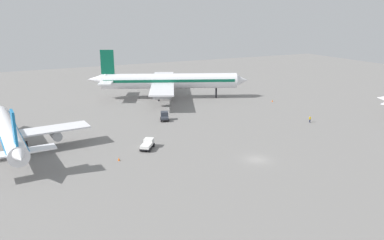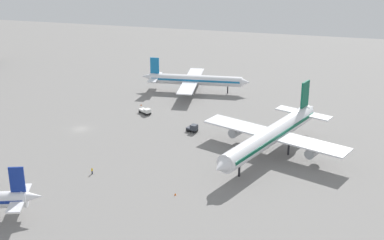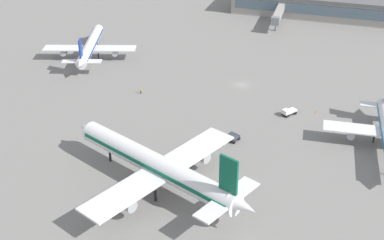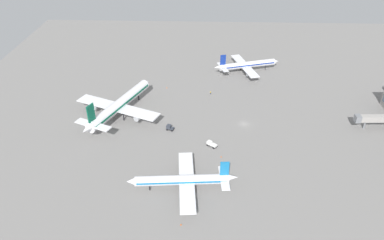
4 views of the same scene
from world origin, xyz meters
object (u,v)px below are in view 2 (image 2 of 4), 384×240
Objects in this scene: safety_cone_near_gate at (204,78)px; safety_cone_mid_apron at (141,105)px; pushback_tractor at (145,111)px; safety_cone_far_side at (175,194)px; baggage_tug at (193,128)px; airplane_taxiing at (194,80)px; ground_crew_worker at (92,171)px; airplane_at_gate at (271,135)px.

safety_cone_near_gate and safety_cone_mid_apron have the same top height.
pushback_tractor is 43.31m from safety_cone_near_gate.
safety_cone_near_gate is 37.55m from safety_cone_mid_apron.
baggage_tug is at bearing -172.73° from safety_cone_far_side.
airplane_taxiing reaches higher than safety_cone_near_gate.
safety_cone_far_side is (75.89, 13.13, -4.05)m from airplane_taxiing.
safety_cone_mid_apron is (34.90, -13.88, 0.00)m from safety_cone_near_gate.
airplane_taxiing reaches higher than safety_cone_far_side.
safety_cone_mid_apron and safety_cone_far_side have the same top height.
airplane_taxiing is 65.54× the size of safety_cone_near_gate.
baggage_tug is 2.18× the size of ground_crew_worker.
safety_cone_mid_apron is at bearing -21.69° from safety_cone_near_gate.
safety_cone_near_gate is at bearing 112.47° from pushback_tractor.
safety_cone_far_side is at bearing -29.17° from pushback_tractor.
airplane_taxiing is at bearing -123.00° from airplane_at_gate.
safety_cone_mid_apron is at bearing 92.28° from ground_crew_worker.
airplane_at_gate is 57.95m from airplane_taxiing.
airplane_taxiing is 8.41× the size of pushback_tractor.
baggage_tug is 0.78× the size of pushback_tractor.
pushback_tractor reaches higher than ground_crew_worker.
safety_cone_mid_apron is (18.56, -14.01, -4.05)m from airplane_taxiing.
safety_cone_far_side is at bearing 25.34° from safety_cone_mid_apron.
ground_crew_worker is (32.99, -18.23, -0.31)m from baggage_tug.
airplane_taxiing is 23.55× the size of ground_crew_worker.
safety_cone_mid_apron is (-51.46, -3.96, -0.55)m from ground_crew_worker.
pushback_tractor reaches higher than safety_cone_near_gate.
baggage_tug is 54.02m from safety_cone_near_gate.
pushback_tractor is 7.80× the size of safety_cone_near_gate.
airplane_taxiing is at bearing -170.18° from safety_cone_far_side.
safety_cone_mid_apron is at bearing 159.17° from baggage_tug.
safety_cone_near_gate is (-86.36, 9.92, -0.55)m from ground_crew_worker.
safety_cone_far_side is (92.23, 13.27, 0.00)m from safety_cone_near_gate.
safety_cone_far_side is at bearing -11.56° from airplane_at_gate.
baggage_tug is at bearing 50.22° from safety_cone_mid_apron.
airplane_at_gate is 34.25m from safety_cone_far_side.
airplane_taxiing reaches higher than baggage_tug.
safety_cone_near_gate is (-53.37, -8.31, -0.86)m from baggage_tug.
airplane_at_gate reaches higher than safety_cone_mid_apron.
safety_cone_near_gate is at bearing -130.18° from airplane_at_gate.
airplane_at_gate is 82.77× the size of safety_cone_mid_apron.
baggage_tug is 39.18m from safety_cone_far_side.
pushback_tractor is 2.80× the size of ground_crew_worker.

